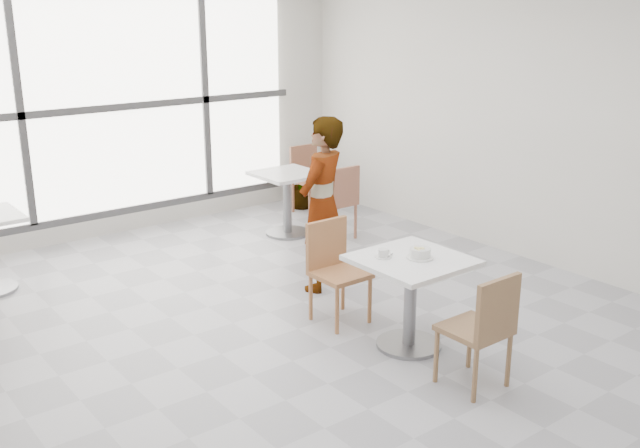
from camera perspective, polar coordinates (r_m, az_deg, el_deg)
floor at (r=6.19m, az=-1.72°, el=-8.23°), size 7.00×7.00×0.00m
wall_back at (r=8.76m, az=-15.65°, el=8.91°), size 6.00×0.00×6.00m
wall_right at (r=7.84m, az=16.34°, el=7.97°), size 0.00×7.00×7.00m
window at (r=8.70m, az=-15.49°, el=8.87°), size 4.60×0.07×2.52m
main_table at (r=5.73m, az=7.15°, el=-4.81°), size 0.80×0.80×0.75m
chair_near at (r=5.21m, az=12.76°, el=-7.68°), size 0.42×0.42×0.87m
chair_far at (r=6.21m, az=1.12°, el=-3.15°), size 0.42×0.42×0.87m
oatmeal_bowl at (r=5.64m, az=7.86°, el=-2.26°), size 0.21×0.21×0.10m
coffee_cup at (r=5.63m, az=5.01°, el=-2.34°), size 0.16×0.13×0.07m
person at (r=6.79m, az=0.17°, el=1.53°), size 0.72×0.61×1.66m
bg_table_right at (r=8.51m, az=-2.59°, el=2.34°), size 0.70×0.70×0.75m
bg_chair_right_near at (r=8.31m, az=1.45°, el=2.09°), size 0.42×0.42×0.87m
bg_chair_right_far at (r=9.46m, az=-0.92°, el=3.93°), size 0.42×0.42×0.87m
plant_right at (r=9.68m, az=-1.44°, el=3.29°), size 0.51×0.51×0.69m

